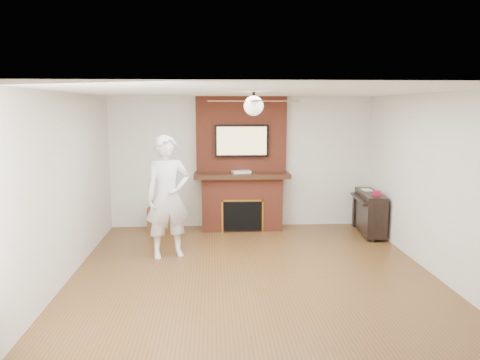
{
  "coord_description": "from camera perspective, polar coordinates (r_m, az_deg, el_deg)",
  "views": [
    {
      "loc": [
        -0.55,
        -6.18,
        2.31
      ],
      "look_at": [
        -0.13,
        0.9,
        1.19
      ],
      "focal_mm": 35.0,
      "sensor_mm": 36.0,
      "label": 1
    }
  ],
  "objects": [
    {
      "name": "piano",
      "position": [
        8.87,
        15.52,
        -3.74
      ],
      "size": [
        0.55,
        1.21,
        0.86
      ],
      "rotation": [
        0.0,
        0.0,
        -0.1
      ],
      "color": "black",
      "rests_on": "ground"
    },
    {
      "name": "side_table",
      "position": [
        8.95,
        -9.29,
        -4.44
      ],
      "size": [
        0.57,
        0.57,
        0.56
      ],
      "rotation": [
        0.0,
        0.0,
        -0.21
      ],
      "color": "#563218",
      "rests_on": "ground"
    },
    {
      "name": "tv",
      "position": [
        8.72,
        0.2,
        4.8
      ],
      "size": [
        1.0,
        0.08,
        0.6
      ],
      "color": "black",
      "rests_on": "fireplace"
    },
    {
      "name": "room_shell",
      "position": [
        6.3,
        1.63,
        -0.75
      ],
      "size": [
        5.36,
        5.86,
        2.86
      ],
      "color": "#523418",
      "rests_on": "ground"
    },
    {
      "name": "fireplace",
      "position": [
        8.84,
        0.18,
        0.39
      ],
      "size": [
        1.78,
        0.64,
        2.5
      ],
      "color": "brown",
      "rests_on": "ground"
    },
    {
      "name": "person",
      "position": [
        7.24,
        -8.77,
        -2.05
      ],
      "size": [
        0.8,
        0.66,
        1.89
      ],
      "primitive_type": "imported",
      "rotation": [
        0.0,
        0.0,
        0.32
      ],
      "color": "silver",
      "rests_on": "ground"
    },
    {
      "name": "candle_orange",
      "position": [
        8.86,
        -0.67,
        -5.73
      ],
      "size": [
        0.07,
        0.07,
        0.13
      ],
      "primitive_type": "cylinder",
      "color": "orange",
      "rests_on": "ground"
    },
    {
      "name": "cable_box",
      "position": [
        8.73,
        0.16,
        1.0
      ],
      "size": [
        0.37,
        0.26,
        0.05
      ],
      "primitive_type": "cube",
      "rotation": [
        0.0,
        0.0,
        0.22
      ],
      "color": "silver",
      "rests_on": "fireplace"
    },
    {
      "name": "candle_blue",
      "position": [
        8.83,
        2.03,
        -5.96
      ],
      "size": [
        0.06,
        0.06,
        0.08
      ],
      "primitive_type": "cylinder",
      "color": "#2C5F84",
      "rests_on": "ground"
    },
    {
      "name": "candle_green",
      "position": [
        8.85,
        0.49,
        -5.85
      ],
      "size": [
        0.07,
        0.07,
        0.1
      ],
      "primitive_type": "cylinder",
      "color": "#4B8836",
      "rests_on": "ground"
    },
    {
      "name": "ceiling_fan",
      "position": [
        6.21,
        1.68,
        9.14
      ],
      "size": [
        1.21,
        1.21,
        0.31
      ],
      "color": "black",
      "rests_on": "room_shell"
    }
  ]
}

